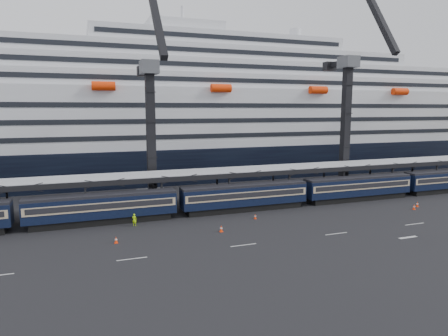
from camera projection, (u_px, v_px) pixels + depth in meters
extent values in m
plane|color=black|center=(331.00, 223.00, 52.05)|extent=(260.00, 260.00, 0.00)
cube|color=beige|center=(132.00, 259.00, 39.64)|extent=(3.00, 0.15, 0.02)
cube|color=beige|center=(244.00, 245.00, 43.65)|extent=(3.00, 0.15, 0.02)
cube|color=beige|center=(336.00, 234.00, 47.66)|extent=(3.00, 0.15, 0.02)
cube|color=beige|center=(415.00, 224.00, 51.67)|extent=(3.00, 0.15, 0.02)
cube|color=beige|center=(408.00, 237.00, 46.27)|extent=(2.50, 0.40, 0.02)
cube|color=black|center=(103.00, 220.00, 51.94)|extent=(17.48, 2.40, 0.90)
cube|color=black|center=(103.00, 207.00, 51.68)|extent=(19.00, 2.80, 2.70)
cube|color=tan|center=(102.00, 204.00, 51.63)|extent=(18.62, 2.92, 1.05)
cube|color=black|center=(102.00, 204.00, 51.63)|extent=(17.86, 2.98, 0.70)
cube|color=black|center=(102.00, 195.00, 51.46)|extent=(19.00, 2.50, 0.35)
cube|color=black|center=(245.00, 207.00, 58.62)|extent=(17.48, 2.40, 0.90)
cube|color=black|center=(245.00, 195.00, 58.36)|extent=(19.00, 2.80, 2.70)
cube|color=tan|center=(245.00, 193.00, 58.32)|extent=(18.62, 2.92, 1.05)
cube|color=black|center=(245.00, 193.00, 58.31)|extent=(17.86, 2.98, 0.70)
cube|color=black|center=(245.00, 185.00, 58.14)|extent=(19.00, 2.50, 0.35)
cube|color=black|center=(357.00, 197.00, 65.30)|extent=(17.48, 2.40, 0.90)
cube|color=black|center=(358.00, 187.00, 65.04)|extent=(19.00, 2.80, 2.70)
cube|color=tan|center=(358.00, 185.00, 65.00)|extent=(18.62, 2.92, 1.05)
cube|color=black|center=(358.00, 184.00, 64.99)|extent=(17.86, 2.98, 0.70)
cube|color=black|center=(358.00, 177.00, 64.82)|extent=(19.00, 2.50, 0.35)
cube|color=#9A9BA2|center=(281.00, 168.00, 64.30)|extent=(130.00, 6.00, 0.25)
cube|color=black|center=(290.00, 172.00, 61.55)|extent=(130.00, 0.25, 0.70)
cube|color=black|center=(273.00, 167.00, 67.13)|extent=(130.00, 0.25, 0.70)
cube|color=black|center=(0.00, 209.00, 48.72)|extent=(0.25, 0.25, 5.40)
cube|color=black|center=(7.00, 199.00, 53.93)|extent=(0.25, 0.25, 5.40)
cube|color=black|center=(86.00, 202.00, 52.06)|extent=(0.25, 0.25, 5.40)
cube|color=black|center=(85.00, 194.00, 57.28)|extent=(0.25, 0.25, 5.40)
cube|color=black|center=(162.00, 197.00, 55.40)|extent=(0.25, 0.25, 5.40)
cube|color=black|center=(155.00, 189.00, 60.62)|extent=(0.25, 0.25, 5.40)
cube|color=black|center=(229.00, 192.00, 58.74)|extent=(0.25, 0.25, 5.40)
cube|color=black|center=(217.00, 185.00, 63.96)|extent=(0.25, 0.25, 5.40)
cube|color=black|center=(289.00, 187.00, 62.08)|extent=(0.25, 0.25, 5.40)
cube|color=black|center=(273.00, 181.00, 67.30)|extent=(0.25, 0.25, 5.40)
cube|color=black|center=(343.00, 183.00, 65.42)|extent=(0.25, 0.25, 5.40)
cube|color=black|center=(324.00, 178.00, 70.64)|extent=(0.25, 0.25, 5.40)
cube|color=black|center=(392.00, 180.00, 68.77)|extent=(0.25, 0.25, 5.40)
cube|color=black|center=(370.00, 175.00, 73.98)|extent=(0.25, 0.25, 5.40)
cube|color=black|center=(436.00, 176.00, 72.11)|extent=(0.25, 0.25, 5.40)
cube|color=black|center=(412.00, 172.00, 77.32)|extent=(0.25, 0.25, 5.40)
cube|color=black|center=(217.00, 157.00, 94.37)|extent=(200.00, 28.00, 7.00)
cube|color=silver|center=(217.00, 117.00, 92.98)|extent=(190.00, 26.88, 12.00)
cube|color=silver|center=(217.00, 84.00, 91.88)|extent=(160.00, 24.64, 3.00)
cube|color=black|center=(237.00, 80.00, 80.37)|extent=(153.60, 0.12, 0.90)
cube|color=silver|center=(217.00, 71.00, 91.45)|extent=(124.00, 21.84, 3.00)
cube|color=black|center=(234.00, 66.00, 81.23)|extent=(119.04, 0.12, 0.90)
cube|color=silver|center=(217.00, 57.00, 91.01)|extent=(90.00, 19.04, 3.00)
cube|color=black|center=(232.00, 52.00, 82.10)|extent=(86.40, 0.12, 0.90)
cube|color=silver|center=(217.00, 44.00, 90.57)|extent=(56.00, 16.24, 3.00)
cube|color=black|center=(230.00, 38.00, 82.96)|extent=(53.76, 0.12, 0.90)
cube|color=silver|center=(183.00, 30.00, 87.53)|extent=(16.00, 12.00, 2.50)
cylinder|color=silver|center=(295.00, 35.00, 96.81)|extent=(2.80, 2.80, 3.00)
cylinder|color=#FF3508|center=(103.00, 86.00, 70.37)|extent=(4.00, 1.60, 1.60)
cylinder|color=#FF3508|center=(221.00, 88.00, 77.72)|extent=(4.00, 1.60, 1.60)
cylinder|color=#FF3508|center=(318.00, 90.00, 85.07)|extent=(4.00, 1.60, 1.60)
cylinder|color=#FF3508|center=(400.00, 92.00, 92.42)|extent=(4.00, 1.60, 1.60)
cube|color=#4C4E53|center=(153.00, 197.00, 62.91)|extent=(4.50, 4.50, 2.00)
cube|color=black|center=(151.00, 134.00, 61.45)|extent=(1.30, 1.30, 18.00)
cube|color=#4C4E53|center=(149.00, 67.00, 59.99)|extent=(2.60, 3.20, 2.00)
cube|color=black|center=(155.00, 10.00, 53.59)|extent=(0.90, 12.26, 14.37)
cube|color=black|center=(147.00, 69.00, 62.34)|extent=(0.90, 5.04, 0.90)
cube|color=black|center=(144.00, 72.00, 64.71)|extent=(2.20, 1.60, 1.60)
cube|color=#4C4E53|center=(343.00, 184.00, 73.68)|extent=(4.50, 4.50, 2.00)
cube|color=black|center=(346.00, 125.00, 72.07)|extent=(1.30, 1.30, 20.00)
cube|color=#4C4E53|center=(348.00, 62.00, 70.46)|extent=(2.60, 3.20, 2.00)
cube|color=black|center=(373.00, 6.00, 63.92)|extent=(0.90, 12.21, 16.90)
cube|color=black|center=(339.00, 64.00, 73.07)|extent=(0.90, 5.60, 0.90)
cube|color=black|center=(330.00, 66.00, 75.70)|extent=(2.20, 1.60, 1.60)
imported|color=#BBFF0D|center=(134.00, 220.00, 50.80)|extent=(0.69, 0.63, 1.58)
cube|color=#FF3508|center=(116.00, 243.00, 44.34)|extent=(0.39, 0.39, 0.04)
cone|color=#FF3508|center=(116.00, 239.00, 44.29)|extent=(0.33, 0.33, 0.74)
cylinder|color=white|center=(116.00, 239.00, 44.29)|extent=(0.28, 0.28, 0.12)
cube|color=#FF3508|center=(221.00, 232.00, 48.42)|extent=(0.42, 0.42, 0.04)
cone|color=#FF3508|center=(221.00, 228.00, 48.35)|extent=(0.35, 0.35, 0.80)
cylinder|color=white|center=(221.00, 228.00, 48.35)|extent=(0.30, 0.30, 0.13)
cube|color=#FF3508|center=(255.00, 219.00, 54.14)|extent=(0.34, 0.34, 0.04)
cone|color=#FF3508|center=(255.00, 216.00, 54.09)|extent=(0.29, 0.29, 0.65)
cylinder|color=white|center=(255.00, 216.00, 54.09)|extent=(0.24, 0.24, 0.11)
cube|color=#FF3508|center=(417.00, 207.00, 60.87)|extent=(0.41, 0.41, 0.04)
cone|color=#FF3508|center=(417.00, 204.00, 60.81)|extent=(0.34, 0.34, 0.77)
cylinder|color=white|center=(417.00, 204.00, 60.81)|extent=(0.29, 0.29, 0.13)
cube|color=#FF3508|center=(414.00, 209.00, 59.18)|extent=(0.41, 0.41, 0.04)
cone|color=#FF3508|center=(414.00, 207.00, 59.12)|extent=(0.34, 0.34, 0.77)
cylinder|color=white|center=(414.00, 207.00, 59.12)|extent=(0.29, 0.29, 0.13)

